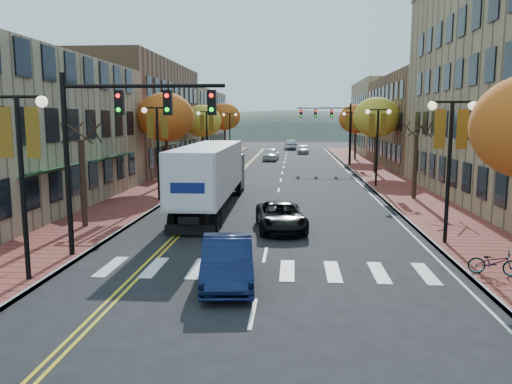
% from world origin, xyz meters
% --- Properties ---
extents(ground, '(200.00, 200.00, 0.00)m').
position_xyz_m(ground, '(0.00, 0.00, 0.00)').
color(ground, black).
rests_on(ground, ground).
extents(sidewalk_left, '(4.00, 85.00, 0.15)m').
position_xyz_m(sidewalk_left, '(-9.00, 32.50, 0.07)').
color(sidewalk_left, brown).
rests_on(sidewalk_left, ground).
extents(sidewalk_right, '(4.00, 85.00, 0.15)m').
position_xyz_m(sidewalk_right, '(9.00, 32.50, 0.07)').
color(sidewalk_right, brown).
rests_on(sidewalk_right, ground).
extents(building_left_mid, '(12.00, 24.00, 11.00)m').
position_xyz_m(building_left_mid, '(-17.00, 36.00, 5.50)').
color(building_left_mid, brown).
rests_on(building_left_mid, ground).
extents(building_left_far, '(12.00, 26.00, 9.50)m').
position_xyz_m(building_left_far, '(-17.00, 61.00, 4.75)').
color(building_left_far, '#9E8966').
rests_on(building_left_far, ground).
extents(building_right_mid, '(15.00, 24.00, 10.00)m').
position_xyz_m(building_right_mid, '(18.50, 42.00, 5.00)').
color(building_right_mid, brown).
rests_on(building_right_mid, ground).
extents(building_right_far, '(15.00, 20.00, 11.00)m').
position_xyz_m(building_right_far, '(18.50, 64.00, 5.50)').
color(building_right_far, '#9E8966').
rests_on(building_right_far, ground).
extents(tree_left_a, '(0.28, 0.28, 4.20)m').
position_xyz_m(tree_left_a, '(-9.00, 8.00, 2.25)').
color(tree_left_a, '#382619').
rests_on(tree_left_a, sidewalk_left).
extents(tree_left_b, '(4.48, 4.48, 7.21)m').
position_xyz_m(tree_left_b, '(-9.00, 24.00, 5.45)').
color(tree_left_b, '#382619').
rests_on(tree_left_b, sidewalk_left).
extents(tree_left_c, '(4.16, 4.16, 6.69)m').
position_xyz_m(tree_left_c, '(-9.00, 40.00, 5.05)').
color(tree_left_c, '#382619').
rests_on(tree_left_c, sidewalk_left).
extents(tree_left_d, '(4.61, 4.61, 7.42)m').
position_xyz_m(tree_left_d, '(-9.00, 58.00, 5.60)').
color(tree_left_d, '#382619').
rests_on(tree_left_d, sidewalk_left).
extents(tree_right_b, '(0.28, 0.28, 4.20)m').
position_xyz_m(tree_right_b, '(9.00, 18.00, 2.25)').
color(tree_right_b, '#382619').
rests_on(tree_right_b, sidewalk_right).
extents(tree_right_c, '(4.48, 4.48, 7.21)m').
position_xyz_m(tree_right_c, '(9.00, 34.00, 5.45)').
color(tree_right_c, '#382619').
rests_on(tree_right_c, sidewalk_right).
extents(tree_right_d, '(4.35, 4.35, 7.00)m').
position_xyz_m(tree_right_d, '(9.00, 50.00, 5.29)').
color(tree_right_d, '#382619').
rests_on(tree_right_d, sidewalk_right).
extents(lamp_left_a, '(1.96, 0.36, 6.05)m').
position_xyz_m(lamp_left_a, '(-7.50, 0.00, 4.29)').
color(lamp_left_a, black).
rests_on(lamp_left_a, ground).
extents(lamp_left_b, '(1.96, 0.36, 6.05)m').
position_xyz_m(lamp_left_b, '(-7.50, 16.00, 4.29)').
color(lamp_left_b, black).
rests_on(lamp_left_b, ground).
extents(lamp_left_c, '(1.96, 0.36, 6.05)m').
position_xyz_m(lamp_left_c, '(-7.50, 34.00, 4.29)').
color(lamp_left_c, black).
rests_on(lamp_left_c, ground).
extents(lamp_left_d, '(1.96, 0.36, 6.05)m').
position_xyz_m(lamp_left_d, '(-7.50, 52.00, 4.29)').
color(lamp_left_d, black).
rests_on(lamp_left_d, ground).
extents(lamp_right_a, '(1.96, 0.36, 6.05)m').
position_xyz_m(lamp_right_a, '(7.50, 6.00, 4.29)').
color(lamp_right_a, black).
rests_on(lamp_right_a, ground).
extents(lamp_right_b, '(1.96, 0.36, 6.05)m').
position_xyz_m(lamp_right_b, '(7.50, 24.00, 4.29)').
color(lamp_right_b, black).
rests_on(lamp_right_b, ground).
extents(lamp_right_c, '(1.96, 0.36, 6.05)m').
position_xyz_m(lamp_right_c, '(7.50, 42.00, 4.29)').
color(lamp_right_c, black).
rests_on(lamp_right_c, ground).
extents(traffic_mast_near, '(6.10, 0.35, 7.00)m').
position_xyz_m(traffic_mast_near, '(-5.48, 3.00, 4.92)').
color(traffic_mast_near, black).
rests_on(traffic_mast_near, ground).
extents(traffic_mast_far, '(6.10, 0.34, 7.00)m').
position_xyz_m(traffic_mast_far, '(5.48, 42.00, 4.92)').
color(traffic_mast_far, black).
rests_on(traffic_mast_far, ground).
extents(semi_truck, '(2.66, 15.41, 3.84)m').
position_xyz_m(semi_truck, '(-3.66, 13.87, 2.25)').
color(semi_truck, black).
rests_on(semi_truck, ground).
extents(navy_sedan, '(2.14, 4.75, 1.51)m').
position_xyz_m(navy_sedan, '(-1.03, 0.49, 0.76)').
color(navy_sedan, '#0D1635').
rests_on(navy_sedan, ground).
extents(black_suv, '(2.82, 5.04, 1.33)m').
position_xyz_m(black_suv, '(0.50, 8.52, 0.67)').
color(black_suv, black).
rests_on(black_suv, ground).
extents(car_far_white, '(2.11, 4.71, 1.57)m').
position_xyz_m(car_far_white, '(-1.81, 48.91, 0.79)').
color(car_far_white, white).
rests_on(car_far_white, ground).
extents(car_far_silver, '(1.75, 4.28, 1.24)m').
position_xyz_m(car_far_silver, '(2.53, 61.61, 0.62)').
color(car_far_silver, '#AAA9B1').
rests_on(car_far_silver, ground).
extents(car_far_oncoming, '(2.30, 5.03, 1.60)m').
position_xyz_m(car_far_oncoming, '(0.50, 72.20, 0.80)').
color(car_far_oncoming, '#B9B8C1').
rests_on(car_far_oncoming, ground).
extents(bicycle, '(1.70, 0.94, 0.85)m').
position_xyz_m(bicycle, '(7.80, 1.59, 0.57)').
color(bicycle, gray).
rests_on(bicycle, sidewalk_right).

